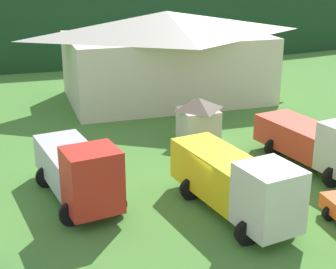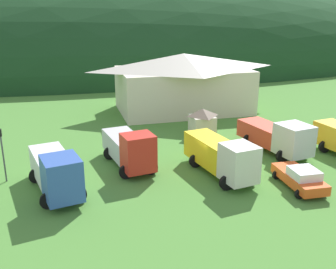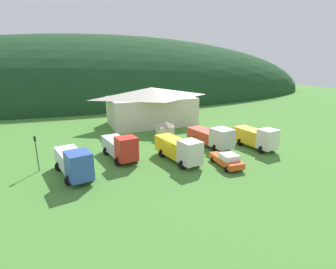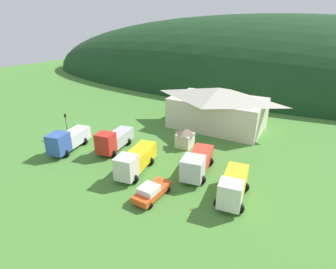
{
  "view_description": "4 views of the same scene",
  "coord_description": "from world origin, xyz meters",
  "px_view_note": "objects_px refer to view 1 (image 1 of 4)",
  "views": [
    {
      "loc": [
        -8.93,
        -20.01,
        11.23
      ],
      "look_at": [
        -0.93,
        4.95,
        1.96
      ],
      "focal_mm": 53.9,
      "sensor_mm": 36.0,
      "label": 1
    },
    {
      "loc": [
        -11.06,
        -27.51,
        12.56
      ],
      "look_at": [
        -3.01,
        2.38,
        2.5
      ],
      "focal_mm": 42.03,
      "sensor_mm": 36.0,
      "label": 2
    },
    {
      "loc": [
        -12.57,
        -29.63,
        12.3
      ],
      "look_at": [
        0.12,
        1.96,
        2.65
      ],
      "focal_mm": 28.38,
      "sensor_mm": 36.0,
      "label": 3
    },
    {
      "loc": [
        18.45,
        -24.74,
        17.47
      ],
      "look_at": [
        1.05,
        5.48,
        2.84
      ],
      "focal_mm": 28.56,
      "sensor_mm": 36.0,
      "label": 4
    }
  ],
  "objects_px": {
    "play_shed_cream": "(198,119)",
    "flatbed_truck_yellow": "(236,182)",
    "crane_truck_red": "(78,170)",
    "depot_building": "(166,55)",
    "tow_truck_silver": "(322,142)"
  },
  "relations": [
    {
      "from": "flatbed_truck_yellow",
      "to": "tow_truck_silver",
      "type": "distance_m",
      "value": 7.63
    },
    {
      "from": "crane_truck_red",
      "to": "depot_building",
      "type": "bearing_deg",
      "value": 140.7
    },
    {
      "from": "crane_truck_red",
      "to": "flatbed_truck_yellow",
      "type": "bearing_deg",
      "value": 52.17
    },
    {
      "from": "play_shed_cream",
      "to": "flatbed_truck_yellow",
      "type": "height_order",
      "value": "flatbed_truck_yellow"
    },
    {
      "from": "depot_building",
      "to": "crane_truck_red",
      "type": "xyz_separation_m",
      "value": [
        -9.7,
        -16.7,
        -2.05
      ]
    },
    {
      "from": "tow_truck_silver",
      "to": "crane_truck_red",
      "type": "bearing_deg",
      "value": -100.74
    },
    {
      "from": "play_shed_cream",
      "to": "flatbed_truck_yellow",
      "type": "xyz_separation_m",
      "value": [
        -1.98,
        -9.84,
        0.22
      ]
    },
    {
      "from": "depot_building",
      "to": "play_shed_cream",
      "type": "relative_size",
      "value": 5.95
    },
    {
      "from": "depot_building",
      "to": "crane_truck_red",
      "type": "height_order",
      "value": "depot_building"
    },
    {
      "from": "depot_building",
      "to": "flatbed_truck_yellow",
      "type": "bearing_deg",
      "value": -98.85
    },
    {
      "from": "play_shed_cream",
      "to": "flatbed_truck_yellow",
      "type": "relative_size",
      "value": 0.36
    },
    {
      "from": "depot_building",
      "to": "play_shed_cream",
      "type": "height_order",
      "value": "depot_building"
    },
    {
      "from": "depot_building",
      "to": "tow_truck_silver",
      "type": "xyz_separation_m",
      "value": [
        3.65,
        -16.83,
        -2.1
      ]
    },
    {
      "from": "depot_building",
      "to": "flatbed_truck_yellow",
      "type": "xyz_separation_m",
      "value": [
        -3.16,
        -20.28,
        -2.0
      ]
    },
    {
      "from": "tow_truck_silver",
      "to": "depot_building",
      "type": "bearing_deg",
      "value": -177.93
    }
  ]
}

